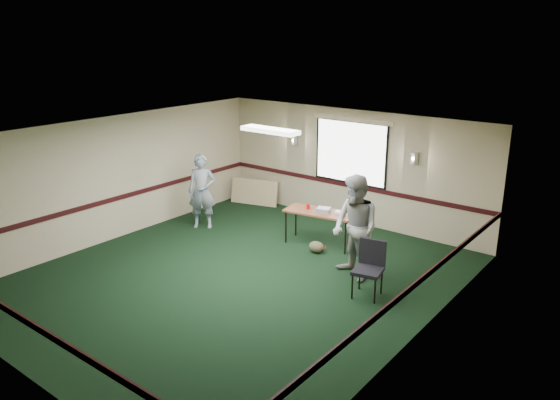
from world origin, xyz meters
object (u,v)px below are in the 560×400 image
Objects in this scene: person_right at (355,228)px; projector at (324,210)px; folding_table at (320,214)px; conference_chair at (370,264)px; person_left at (202,191)px.

projector is at bearing 168.31° from person_right.
folding_table is at bearing 167.90° from projector.
projector is 0.14× the size of person_right.
conference_chair is at bearing -11.92° from person_right.
person_left is (-2.84, -0.78, 0.07)m from projector.
folding_table is 0.13m from projector.
person_left reaches higher than projector.
projector is at bearing 131.82° from conference_chair.
person_left is 4.19m from person_right.
person_right is (1.34, -0.98, 0.19)m from projector.
person_right is (4.18, -0.20, 0.11)m from person_left.
conference_chair is 0.79m from person_right.
person_right reaches higher than projector.
folding_table is 1.75m from person_right.
projector is 0.28× the size of conference_chair.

